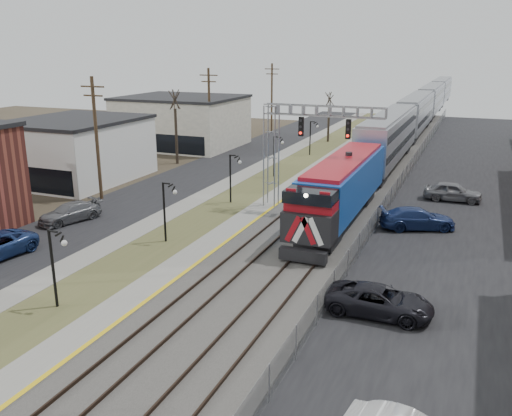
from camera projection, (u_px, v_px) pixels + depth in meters
The scene contains 20 objects.
street_west at pixel (191, 177), 53.02m from camera, with size 7.00×120.00×0.04m, color black.
sidewalk at pixel (233, 180), 51.38m from camera, with size 2.00×120.00×0.08m, color gray.
grass_median at pixel (262, 183), 50.28m from camera, with size 4.00×120.00×0.06m, color #4F532C.
platform at pixel (293, 186), 49.16m from camera, with size 2.00×120.00×0.24m, color gray.
ballast_bed at pixel (347, 191), 47.34m from camera, with size 8.00×120.00×0.20m, color #595651.
parking_lot at pixel (496, 207), 42.99m from camera, with size 16.00×120.00×0.04m, color black.
platform_edge at pixel (302, 185), 48.81m from camera, with size 0.24×120.00×0.01m, color gold.
track_near at pixel (325, 187), 48.02m from camera, with size 1.58×120.00×0.15m.
track_far at pixel (364, 191), 46.75m from camera, with size 1.58×120.00×0.15m.
train at pixel (418, 113), 79.96m from camera, with size 3.00×108.65×5.33m.
signal_gantry at pixel (293, 139), 40.59m from camera, with size 9.00×1.07×8.15m.
lampposts at pixel (167, 211), 34.91m from camera, with size 0.14×62.14×4.00m.
utility_poles at pixel (97, 140), 43.84m from camera, with size 0.28×80.28×10.00m.
fence at pixel (397, 188), 45.61m from camera, with size 0.04×120.00×1.60m, color gray.
buildings_west at pixel (30, 159), 46.07m from camera, with size 14.00×67.00×7.00m.
bare_trees at pixel (199, 142), 56.16m from camera, with size 12.30×42.30×5.95m.
car_lot_c at pixel (379, 301), 25.42m from camera, with size 2.31×5.01×1.39m, color black.
car_lot_d at pixel (417, 219), 37.53m from camera, with size 2.08×5.12×1.49m, color navy.
car_lot_e at pixel (453, 192), 44.40m from camera, with size 1.84×4.58×1.56m, color slate.
car_street_b at pixel (70, 213), 39.12m from camera, with size 1.88×4.62×1.34m, color slate.
Camera 1 is at (14.04, -10.41, 12.14)m, focal length 38.00 mm.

